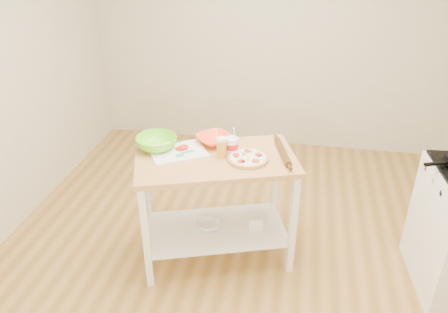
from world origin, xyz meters
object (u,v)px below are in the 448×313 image
Objects in this scene: cutting_board at (178,151)px; beer_pint at (222,148)px; shelf_glass_bowl at (209,224)px; orange_bowl at (214,139)px; prep_island at (216,187)px; knife at (162,146)px; rolling_pin at (283,152)px; pizza at (248,158)px; spatula at (184,153)px; yogurt_tub at (232,145)px; shelf_bin at (255,222)px; green_bowl at (156,143)px.

cutting_board is 0.34m from beer_pint.
shelf_glass_bowl is at bearing -39.29° from cutting_board.
shelf_glass_bowl is at bearing -90.43° from orange_bowl.
knife is at bearing 170.43° from prep_island.
cutting_board is at bearing 177.66° from beer_pint.
orange_bowl is 0.65× the size of rolling_pin.
pizza is at bearing -46.53° from knife.
beer_pint reaches higher than knife.
orange_bowl is 0.54m from rolling_pin.
spatula is at bearing -179.58° from shelf_glass_bowl.
rolling_pin is (0.43, 0.12, -0.05)m from beer_pint.
shelf_bin is (0.20, -0.03, -0.65)m from yogurt_tub.
spatula is 0.65m from shelf_glass_bowl.
yogurt_tub is at bearing -38.18° from knife.
pizza is (0.23, 0.01, 0.27)m from prep_island.
prep_island is at bearing -167.51° from shelf_bin.
orange_bowl reaches higher than shelf_bin.
green_bowl reaches higher than shelf_bin.
knife reaches higher than spatula.
yogurt_tub reaches higher than spatula.
spatula is at bearing -174.70° from beer_pint.
pizza reaches higher than prep_island.
green_bowl is (-0.41, -0.17, 0.02)m from orange_bowl.
orange_bowl is (0.24, 0.20, 0.02)m from cutting_board.
knife is 0.97× the size of yogurt_tub.
pizza is 0.60× the size of cutting_board.
cutting_board reaches higher than shelf_glass_bowl.
pizza reaches higher than cutting_board.
yogurt_tub reaches higher than shelf_bin.
green_bowl is (-0.23, 0.07, 0.03)m from spatula.
shelf_bin is (0.77, 0.00, -0.63)m from green_bowl.
beer_pint is 0.71m from shelf_bin.
cutting_board is at bearing 170.93° from shelf_glass_bowl.
spatula is 0.48× the size of orange_bowl.
pizza is 0.69m from shelf_glass_bowl.
beer_pint reaches higher than shelf_bin.
spatula is (-0.24, -0.01, 0.27)m from prep_island.
pizza is 0.70m from green_bowl.
beer_pint is 1.37× the size of shelf_bin.
yogurt_tub reaches higher than knife.
knife is (-0.13, 0.04, 0.01)m from cutting_board.
green_bowl reaches higher than cutting_board.
prep_island is 2.63× the size of cutting_board.
rolling_pin is (0.77, 0.10, 0.02)m from cutting_board.
beer_pint is 0.38× the size of rolling_pin.
pizza is 0.47m from spatula.
pizza is at bearing -151.42° from rolling_pin.
orange_bowl reaches higher than pizza.
shelf_glass_bowl is at bearing -166.18° from beer_pint.
prep_island is at bearing -75.99° from orange_bowl.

